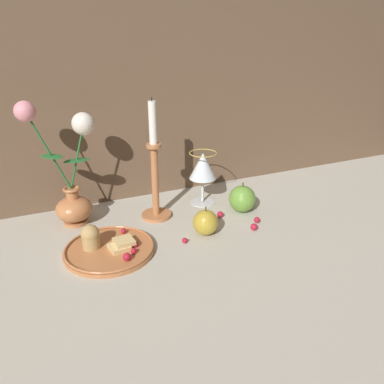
# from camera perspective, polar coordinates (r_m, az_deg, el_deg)

# --- Properties ---
(ground_plane) EXTENTS (2.40, 2.40, 0.00)m
(ground_plane) POSITION_cam_1_polar(r_m,az_deg,el_deg) (1.07, -4.66, -5.17)
(ground_plane) COLOR #B7B2A3
(ground_plane) RESTS_ON ground
(vase) EXTENTS (0.19, 0.10, 0.35)m
(vase) POSITION_cam_1_polar(r_m,az_deg,el_deg) (1.08, -18.06, 1.36)
(vase) COLOR #B77042
(vase) RESTS_ON ground_plane
(plate_with_pastries) EXTENTS (0.22, 0.22, 0.07)m
(plate_with_pastries) POSITION_cam_1_polar(r_m,az_deg,el_deg) (0.96, -12.78, -8.16)
(plate_with_pastries) COLOR #B77042
(plate_with_pastries) RESTS_ON ground_plane
(wine_glass) EXTENTS (0.09, 0.09, 0.17)m
(wine_glass) POSITION_cam_1_polar(r_m,az_deg,el_deg) (1.16, 1.66, 3.70)
(wine_glass) COLOR silver
(wine_glass) RESTS_ON ground_plane
(candlestick) EXTENTS (0.09, 0.09, 0.35)m
(candlestick) POSITION_cam_1_polar(r_m,az_deg,el_deg) (1.07, -5.67, 2.17)
(candlestick) COLOR #B77042
(candlestick) RESTS_ON ground_plane
(apple_beside_vase) EXTENTS (0.07, 0.07, 0.08)m
(apple_beside_vase) POSITION_cam_1_polar(r_m,az_deg,el_deg) (1.01, 2.08, -4.66)
(apple_beside_vase) COLOR #B2932D
(apple_beside_vase) RESTS_ON ground_plane
(apple_near_glass) EXTENTS (0.08, 0.08, 0.09)m
(apple_near_glass) POSITION_cam_1_polar(r_m,az_deg,el_deg) (1.14, 7.65, -1.04)
(apple_near_glass) COLOR #669938
(apple_near_glass) RESTS_ON ground_plane
(berry_near_plate) EXTENTS (0.02, 0.02, 0.02)m
(berry_near_plate) POSITION_cam_1_polar(r_m,az_deg,el_deg) (1.09, 9.86, -4.21)
(berry_near_plate) COLOR #AD192D
(berry_near_plate) RESTS_ON ground_plane
(berry_front_center) EXTENTS (0.01, 0.01, 0.01)m
(berry_front_center) POSITION_cam_1_polar(r_m,az_deg,el_deg) (0.98, -1.11, -7.40)
(berry_front_center) COLOR #AD192D
(berry_front_center) RESTS_ON ground_plane
(berry_by_glass_stem) EXTENTS (0.02, 0.02, 0.02)m
(berry_by_glass_stem) POSITION_cam_1_polar(r_m,az_deg,el_deg) (1.11, 4.31, -3.42)
(berry_by_glass_stem) COLOR #AD192D
(berry_by_glass_stem) RESTS_ON ground_plane
(berry_under_candlestick) EXTENTS (0.02, 0.02, 0.02)m
(berry_under_candlestick) POSITION_cam_1_polar(r_m,az_deg,el_deg) (1.05, 9.42, -5.27)
(berry_under_candlestick) COLOR #AD192D
(berry_under_candlestick) RESTS_ON ground_plane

